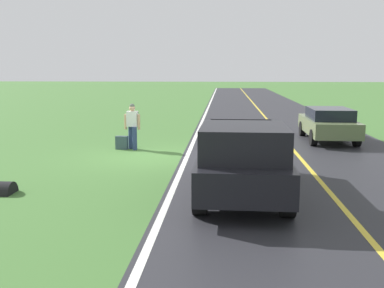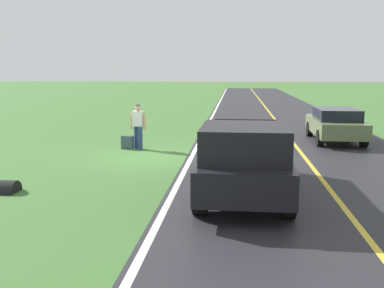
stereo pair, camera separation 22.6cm
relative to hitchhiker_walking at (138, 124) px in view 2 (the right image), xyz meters
name	(u,v)px [view 2 (the right image)]	position (x,y,z in m)	size (l,w,h in m)	color
ground_plane	(154,156)	(-0.86, 1.42, -0.98)	(200.00, 200.00, 0.00)	#427033
road_surface	(306,159)	(-6.10, 1.42, -0.98)	(8.19, 120.00, 0.00)	#28282D
lane_edge_line	(192,157)	(-2.18, 1.42, -0.98)	(0.16, 117.60, 0.00)	silver
lane_centre_line	(306,159)	(-6.10, 1.42, -0.98)	(0.14, 117.60, 0.00)	gold
hitchhiker_walking	(138,124)	(0.00, 0.00, 0.00)	(0.62, 0.53, 1.75)	navy
suitcase_carried	(127,142)	(0.43, 0.05, -0.73)	(0.20, 0.46, 0.51)	#384C56
pickup_truck_passing	(244,157)	(-3.91, 6.26, -0.01)	(2.17, 5.43, 1.82)	black
sedan_near_oncoming	(335,124)	(-7.90, -2.62, -0.23)	(1.97, 4.42, 1.41)	#66754C
drainage_culvert	(2,192)	(2.08, 6.42, -0.98)	(0.60, 0.60, 0.80)	black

